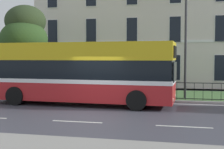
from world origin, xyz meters
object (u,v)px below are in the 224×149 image
at_px(georgian_townhouse, 158,17).
at_px(single_decker_bus, 81,72).
at_px(evergreen_tree, 27,52).
at_px(street_lamp_post, 186,30).
at_px(litter_bin, 113,87).

bearing_deg(georgian_townhouse, single_decker_bus, -103.36).
bearing_deg(evergreen_tree, street_lamp_post, -4.35).
distance_m(street_lamp_post, litter_bin, 5.42).
distance_m(georgian_townhouse, litter_bin, 11.41).
bearing_deg(street_lamp_post, georgian_townhouse, 103.09).
height_order(evergreen_tree, street_lamp_post, street_lamp_post).
distance_m(evergreen_tree, single_decker_bus, 6.23).
relative_size(evergreen_tree, single_decker_bus, 0.60).
height_order(evergreen_tree, litter_bin, evergreen_tree).
relative_size(georgian_townhouse, evergreen_tree, 3.41).
xyz_separation_m(street_lamp_post, litter_bin, (-4.26, 0.06, -3.35)).
distance_m(single_decker_bus, litter_bin, 3.23).
height_order(single_decker_bus, street_lamp_post, street_lamp_post).
distance_m(georgian_townhouse, evergreen_tree, 12.57).
xyz_separation_m(georgian_townhouse, litter_bin, (-1.95, -9.89, -5.34)).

